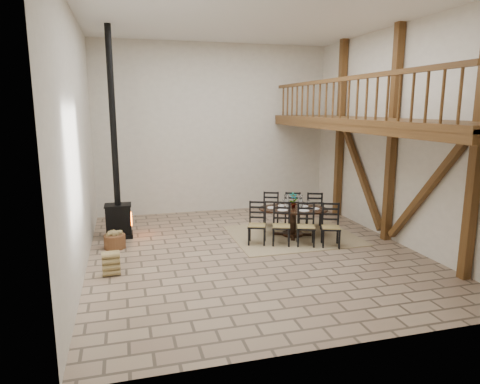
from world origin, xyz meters
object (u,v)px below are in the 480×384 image
object	(u,v)px
dining_table	(293,222)
log_stack	(111,264)
wood_stove	(117,192)
log_basket	(115,241)

from	to	relation	value
dining_table	log_stack	bearing A→B (deg)	-141.10
log_stack	wood_stove	bearing A→B (deg)	86.79
dining_table	log_basket	bearing A→B (deg)	-162.44
dining_table	log_stack	world-z (taller)	dining_table
log_stack	log_basket	bearing A→B (deg)	88.57
dining_table	log_basket	size ratio (longest dim) A/B	5.08
dining_table	wood_stove	world-z (taller)	wood_stove
log_stack	dining_table	bearing A→B (deg)	17.78
wood_stove	dining_table	bearing A→B (deg)	-14.16
wood_stove	log_basket	xyz separation A→B (m)	(-0.10, -0.84, -0.96)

